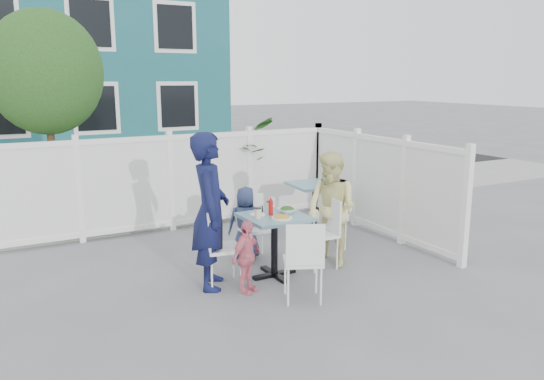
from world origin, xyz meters
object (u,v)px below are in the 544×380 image
chair_back (253,222)px  boy (246,223)px  spare_table (315,194)px  man (210,211)px  chair_near (304,256)px  main_table (274,229)px  chair_left (216,242)px  woman (331,209)px  chair_right (325,227)px  toddler (246,257)px

chair_back → boy: size_ratio=0.87×
spare_table → chair_back: 1.65m
spare_table → man: man is taller
chair_back → chair_near: size_ratio=0.95×
chair_back → man: man is taller
main_table → chair_near: chair_near is taller
chair_left → woman: 1.68m
chair_left → chair_back: bearing=140.1°
chair_right → chair_near: (-0.87, -0.89, 0.01)m
chair_right → boy: 1.13m
spare_table → woman: size_ratio=0.53×
spare_table → chair_back: (-1.49, -0.71, -0.11)m
chair_left → man: (-0.05, 0.02, 0.38)m
woman → chair_near: bearing=-60.8°
chair_left → boy: boy is taller
main_table → chair_left: (-0.78, 0.06, -0.06)m
chair_left → chair_back: 1.12m
chair_back → man: bearing=41.3°
main_table → woman: 0.90m
chair_left → main_table: bearing=95.8°
spare_table → chair_right: bearing=-118.1°
toddler → boy: bearing=35.1°
man → boy: bearing=-24.4°
main_table → boy: size_ratio=0.78×
woman → boy: size_ratio=1.50×
boy → chair_left: bearing=69.1°
boy → toddler: 1.23m
spare_table → toddler: 2.78m
chair_back → toddler: (-0.62, -1.09, -0.08)m
chair_near → boy: (0.08, 1.68, -0.04)m
main_table → spare_table: size_ratio=0.99×
chair_left → toddler: chair_left is taller
chair_left → chair_near: chair_left is taller
main_table → woman: (0.89, 0.02, 0.15)m
chair_near → woman: (0.98, 0.90, 0.22)m
toddler → spare_table: bearing=10.8°
chair_back → boy: 0.10m
chair_left → boy: 1.07m
spare_table → chair_left: chair_left is taller
main_table → man: 0.90m
spare_table → chair_left: bearing=-148.6°
main_table → spare_table: 2.16m
boy → man: bearing=66.5°
chair_left → chair_back: (0.86, 0.72, -0.04)m
chair_left → woman: woman is taller
chair_right → chair_near: 1.24m
spare_table → woman: (-0.68, -1.47, 0.15)m
man → main_table: bearing=-71.4°
chair_near → toddler: size_ratio=1.08×
chair_back → woman: 1.14m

